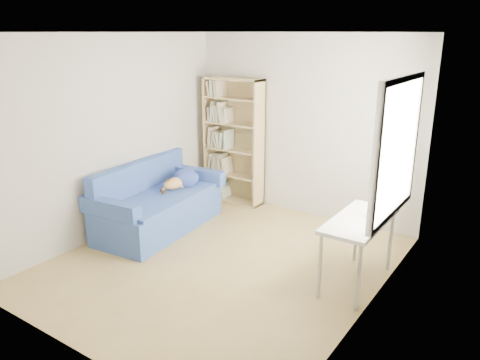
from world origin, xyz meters
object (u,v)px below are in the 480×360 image
(sofa, at_px, (158,204))
(desk, at_px, (359,226))
(bookshelf, at_px, (234,146))
(pen_cup, at_px, (371,211))

(sofa, distance_m, desk, 2.84)
(bookshelf, height_order, pen_cup, bookshelf)
(sofa, xyz_separation_m, pen_cup, (2.89, 0.20, 0.47))
(sofa, relative_size, bookshelf, 0.99)
(desk, relative_size, pen_cup, 6.22)
(pen_cup, bearing_deg, desk, -122.52)
(bookshelf, bearing_deg, pen_cup, -25.73)
(desk, bearing_deg, pen_cup, 57.48)
(bookshelf, xyz_separation_m, desk, (2.59, -1.40, -0.23))
(sofa, bearing_deg, bookshelf, 75.66)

